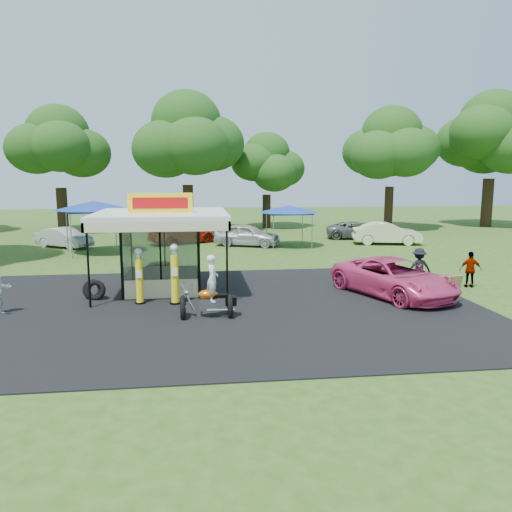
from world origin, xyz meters
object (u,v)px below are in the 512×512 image
object	(u,v)px
gas_station_kiosk	(163,250)
pink_sedan	(394,278)
bg_car_a	(64,238)
bg_car_e	(387,233)
gas_pump_right	(175,276)
tent_west	(94,206)
tent_east	(289,209)
a_frame_sign	(451,289)
spectator_east_b	(470,270)
gas_pump_left	(139,277)
bg_car_b	(182,233)
kiosk_car	(166,270)
motorcycle	(211,293)
bg_car_d	(357,230)
spectator_east_a	(419,268)
bg_car_c	(247,235)

from	to	relation	value
gas_station_kiosk	pink_sedan	distance (m)	9.66
bg_car_a	bg_car_e	xyz separation A→B (m)	(22.46, -1.11, 0.11)
gas_pump_right	tent_west	world-z (taller)	tent_west
gas_station_kiosk	tent_east	xyz separation A→B (m)	(7.81, 12.51, 0.80)
a_frame_sign	bg_car_a	distance (m)	25.45
spectator_east_b	bg_car_e	distance (m)	13.91
gas_pump_left	bg_car_b	distance (m)	17.30
bg_car_a	kiosk_car	bearing A→B (deg)	-113.93
gas_pump_left	kiosk_car	size ratio (longest dim) A/B	0.78
gas_station_kiosk	pink_sedan	xyz separation A→B (m)	(9.36, -2.17, -1.01)
a_frame_sign	bg_car_a	xyz separation A→B (m)	(-18.53, 17.44, 0.11)
gas_pump_left	tent_east	world-z (taller)	tent_east
gas_pump_right	bg_car_b	bearing A→B (deg)	90.32
motorcycle	a_frame_sign	size ratio (longest dim) A/B	2.03
gas_pump_right	spectator_east_b	bearing A→B (deg)	6.14
gas_pump_right	tent_west	distance (m)	14.70
bg_car_a	bg_car_d	bearing A→B (deg)	-50.53
a_frame_sign	spectator_east_a	xyz separation A→B (m)	(0.01, 2.81, 0.30)
gas_station_kiosk	tent_west	distance (m)	12.21
a_frame_sign	bg_car_a	size ratio (longest dim) A/B	0.27
tent_west	bg_car_a	bearing A→B (deg)	133.11
gas_pump_right	bg_car_d	bearing A→B (deg)	54.15
bg_car_c	bg_car_e	bearing A→B (deg)	-70.08
gas_pump_right	bg_car_d	size ratio (longest dim) A/B	0.50
gas_pump_right	bg_car_e	distance (m)	20.95
pink_sedan	gas_pump_left	bearing A→B (deg)	158.59
motorcycle	bg_car_b	bearing A→B (deg)	94.59
bg_car_c	bg_car_a	bearing A→B (deg)	108.29
kiosk_car	bg_car_d	bearing A→B (deg)	-45.07
gas_pump_right	spectator_east_b	xyz separation A→B (m)	(12.78, 1.38, -0.34)
motorcycle	bg_car_c	size ratio (longest dim) A/B	0.50
spectator_east_a	bg_car_b	distance (m)	19.04
gas_station_kiosk	motorcycle	size ratio (longest dim) A/B	2.35
spectator_east_a	bg_car_d	xyz separation A→B (m)	(2.85, 16.84, -0.21)
bg_car_d	tent_east	distance (m)	7.36
motorcycle	spectator_east_b	xyz separation A→B (m)	(11.50, 3.35, -0.09)
gas_pump_left	motorcycle	size ratio (longest dim) A/B	0.95
gas_station_kiosk	a_frame_sign	size ratio (longest dim) A/B	4.78
a_frame_sign	bg_car_c	world-z (taller)	bg_car_c
gas_station_kiosk	gas_pump_right	world-z (taller)	gas_station_kiosk
motorcycle	bg_car_c	world-z (taller)	motorcycle
gas_pump_right	pink_sedan	world-z (taller)	gas_pump_right
gas_pump_left	spectator_east_b	distance (m)	14.17
tent_east	bg_car_a	bearing A→B (deg)	174.80
gas_pump_left	tent_west	world-z (taller)	tent_west
pink_sedan	bg_car_e	world-z (taller)	bg_car_e
bg_car_b	bg_car_c	xyz separation A→B (m)	(4.55, -1.95, 0.05)
spectator_east_a	bg_car_b	world-z (taller)	spectator_east_a
gas_pump_left	tent_west	bearing A→B (deg)	107.10
motorcycle	bg_car_c	distance (m)	17.78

